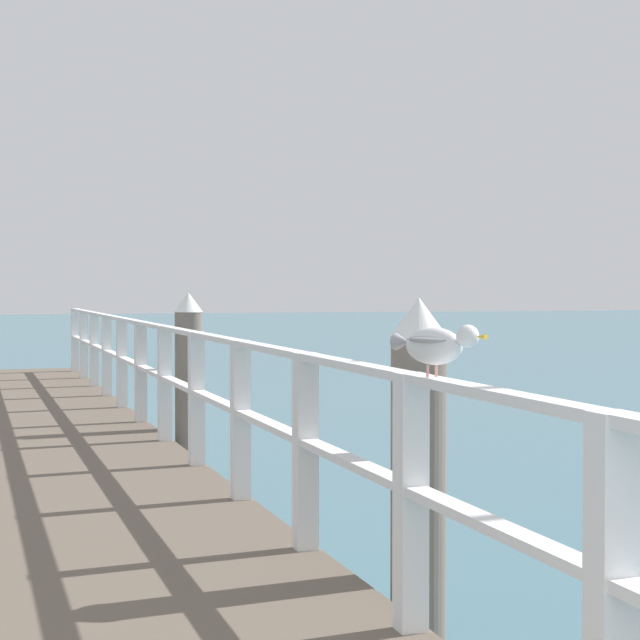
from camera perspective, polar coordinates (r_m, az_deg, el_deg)
name	(u,v)px	position (r m, az deg, el deg)	size (l,w,h in m)	color
pier_deck	(27,469)	(10.65, -14.69, -7.33)	(2.70, 20.05, 0.42)	brown
pier_railing	(165,370)	(10.68, -7.91, -2.55)	(0.12, 18.57, 1.09)	white
dock_piling_near	(418,476)	(5.69, 5.03, -7.91)	(0.29, 0.29, 1.81)	#6B6056
dock_piling_far	(189,380)	(11.54, -6.70, -3.06)	(0.29, 0.29, 1.81)	#6B6056
seagull_foreground	(435,344)	(4.48, 5.89, -1.21)	(0.25, 0.45, 0.21)	white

